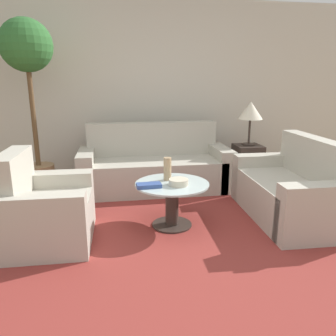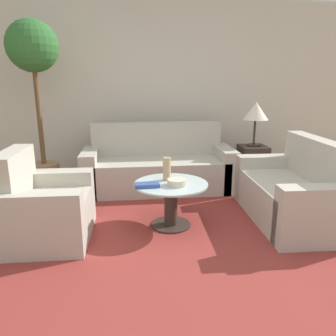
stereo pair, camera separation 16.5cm
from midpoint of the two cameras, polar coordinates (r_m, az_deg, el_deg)
ground_plane at (r=2.72m, az=4.65°, el=-17.21°), size 14.00×14.00×0.00m
wall_back at (r=5.09m, az=-1.27°, el=13.27°), size 10.00×0.06×2.60m
rug at (r=3.43m, az=1.88°, el=-9.94°), size 3.52×3.37×0.01m
sofa_main at (r=4.52m, az=-0.67°, el=0.06°), size 2.01×0.79×0.89m
armchair at (r=3.25m, az=-19.63°, el=-6.93°), size 0.75×0.89×0.85m
loveseat at (r=3.77m, az=22.41°, el=-4.20°), size 0.80×1.43×0.87m
coffee_table at (r=3.32m, az=1.92°, el=-5.37°), size 0.74×0.74×0.46m
side_table at (r=4.82m, az=15.40°, el=0.41°), size 0.37×0.37×0.57m
table_lamp at (r=4.69m, az=16.04°, el=9.35°), size 0.34×0.34×0.61m
potted_plant at (r=4.52m, az=-21.18°, el=15.18°), size 0.63×0.63×2.18m
vase at (r=3.34m, az=1.21°, el=-0.16°), size 0.08×0.08×0.24m
bowl at (r=3.19m, az=3.06°, el=-2.52°), size 0.19×0.19×0.06m
book_stack at (r=3.14m, az=-2.17°, el=-3.00°), size 0.24×0.13×0.04m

